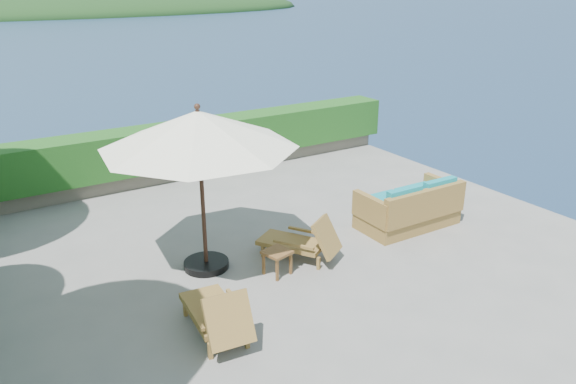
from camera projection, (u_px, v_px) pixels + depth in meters
ground at (298, 269)px, 9.68m from camera, size 12.00×12.00×0.00m
foundation at (297, 344)px, 10.24m from camera, size 12.00×12.00×3.00m
offshore_island at (64, 12)px, 133.74m from camera, size 126.00×57.60×12.60m
planter_wall_far at (176, 171)px, 14.04m from camera, size 12.00×0.60×0.36m
hedge_far at (174, 145)px, 13.80m from camera, size 12.40×0.90×1.00m
patio_umbrella at (199, 131)px, 8.86m from camera, size 3.97×3.97×2.88m
lounge_left at (217, 314)px, 7.73m from camera, size 0.77×1.57×0.87m
lounge_right at (303, 241)px, 9.91m from camera, size 1.27×1.54×0.83m
side_table at (277, 255)px, 9.38m from camera, size 0.50×0.50×0.44m
wicker_loveseat at (410, 209)px, 11.19m from camera, size 2.06×1.07×1.00m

